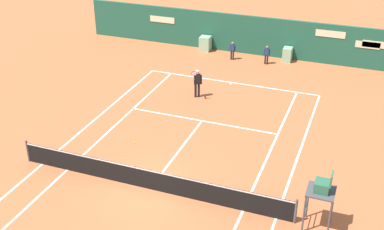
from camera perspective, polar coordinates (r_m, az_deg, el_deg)
ground_plane at (r=21.24m, az=-4.22°, el=-7.62°), size 80.00×80.00×0.01m
tennis_net at (r=20.52m, az=-4.94°, el=-7.32°), size 12.10×0.10×1.07m
sponsor_back_wall at (r=34.69m, az=7.12°, el=8.99°), size 25.00×1.02×2.68m
umpire_chair at (r=18.44m, az=14.68°, el=-8.41°), size 1.00×1.00×2.45m
player_on_baseline at (r=27.99m, az=0.59°, el=3.91°), size 0.50×0.85×1.86m
ball_kid_centre_post at (r=33.18m, az=8.59°, el=7.00°), size 0.43×0.18×1.28m
ball_kid_left_post at (r=33.71m, az=4.68°, el=7.53°), size 0.42×0.18×1.26m
tennis_ball_mid_court at (r=25.73m, az=-2.85°, el=-0.73°), size 0.07×0.07×0.07m
tennis_ball_near_service_line at (r=23.99m, az=-6.61°, el=-3.16°), size 0.07×0.07×0.07m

